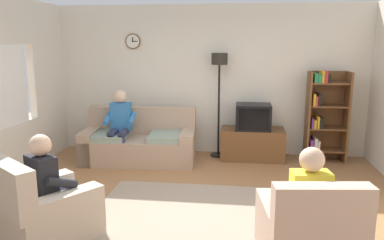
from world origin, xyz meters
TOP-DOWN VIEW (x-y plane):
  - ground_plane at (0.00, 0.00)m, footprint 12.00×12.00m
  - back_wall_assembly at (-0.00, 2.66)m, footprint 6.20×0.17m
  - couch at (-1.15, 1.88)m, footprint 1.95×0.99m
  - tv_stand at (0.79, 2.25)m, footprint 1.10×0.56m
  - tv at (0.79, 2.23)m, footprint 0.60×0.49m
  - bookshelf at (1.99, 2.32)m, footprint 0.68×0.36m
  - floor_lamp at (0.19, 2.35)m, footprint 0.28×0.28m
  - armchair_near_window at (-1.42, -0.85)m, footprint 1.16×1.18m
  - armchair_near_bookshelf at (1.19, -0.99)m, footprint 0.90×0.97m
  - area_rug at (-0.07, 0.01)m, footprint 2.20×1.70m
  - person_on_couch at (-1.46, 1.77)m, footprint 0.53×0.55m
  - person_in_left_armchair at (-1.37, -0.77)m, footprint 0.62×0.64m
  - person_in_right_armchair at (1.18, -0.91)m, footprint 0.55×0.57m

SIDE VIEW (x-z plane):
  - ground_plane at x=0.00m, z-range 0.00..0.00m
  - area_rug at x=-0.07m, z-range 0.00..0.01m
  - tv_stand at x=0.79m, z-range 0.00..0.54m
  - armchair_near_window at x=-1.42m, z-range -0.16..0.74m
  - armchair_near_bookshelf at x=1.19m, z-range -0.16..0.74m
  - couch at x=-1.15m, z-range -0.14..0.76m
  - person_in_left_armchair at x=-1.37m, z-range 0.04..1.16m
  - person_in_right_armchair at x=1.18m, z-range 0.04..1.16m
  - person_on_couch at x=-1.46m, z-range 0.08..1.32m
  - tv at x=0.79m, z-range 0.54..0.98m
  - bookshelf at x=1.99m, z-range 0.04..1.60m
  - back_wall_assembly at x=0.00m, z-range 0.00..2.70m
  - floor_lamp at x=0.19m, z-range 0.53..2.38m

